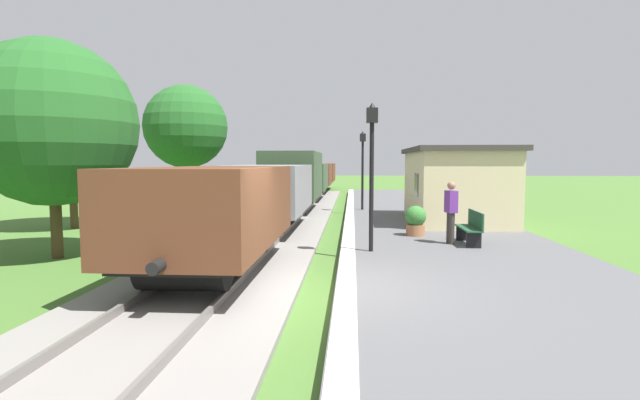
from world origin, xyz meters
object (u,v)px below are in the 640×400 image
object	(u,v)px
bench_near_hut	(471,227)
potted_planter	(416,220)
tree_field_left	(186,127)
tree_trackside_mid	(52,124)
lamp_post_near	(372,149)
tree_trackside_far	(70,119)
person_waiting	(451,210)
freight_train	(300,181)
lamp_post_far	(363,155)
station_hut	(455,184)

from	to	relation	value
bench_near_hut	potted_planter	size ratio (longest dim) A/B	1.64
bench_near_hut	tree_field_left	xyz separation A→B (m)	(-12.21, 11.96, 3.66)
tree_trackside_mid	lamp_post_near	bearing A→B (deg)	1.33
tree_trackside_far	tree_trackside_mid	bearing A→B (deg)	-62.16
lamp_post_near	person_waiting	bearing A→B (deg)	29.27
freight_train	tree_trackside_mid	bearing A→B (deg)	-108.14
freight_train	person_waiting	world-z (taller)	freight_train
tree_trackside_far	lamp_post_near	bearing A→B (deg)	-24.95
lamp_post_far	tree_trackside_far	size ratio (longest dim) A/B	0.58
tree_trackside_mid	tree_trackside_far	xyz separation A→B (m)	(-2.77, 5.25, 0.62)
lamp_post_near	tree_trackside_mid	size ratio (longest dim) A/B	0.66
person_waiting	lamp_post_near	xyz separation A→B (m)	(-2.22, -1.24, 1.62)
freight_train	lamp_post_far	size ratio (longest dim) A/B	10.59
tree_trackside_far	tree_field_left	distance (m)	8.22
potted_planter	tree_trackside_far	bearing A→B (deg)	168.76
freight_train	tree_trackside_far	bearing A→B (deg)	-129.22
potted_planter	tree_field_left	bearing A→B (deg)	135.97
lamp_post_far	tree_field_left	bearing A→B (deg)	163.83
tree_trackside_mid	tree_trackside_far	size ratio (longest dim) A/B	0.87
potted_planter	tree_trackside_far	world-z (taller)	tree_trackside_far
freight_train	lamp_post_far	bearing A→B (deg)	-48.77
person_waiting	lamp_post_far	world-z (taller)	lamp_post_far
bench_near_hut	lamp_post_near	xyz separation A→B (m)	(-2.76, -1.19, 2.08)
potted_planter	tree_trackside_far	distance (m)	13.02
potted_planter	lamp_post_near	xyz separation A→B (m)	(-1.45, -2.61, 2.08)
tree_trackside_mid	freight_train	bearing A→B (deg)	71.86
freight_train	lamp_post_far	distance (m)	5.30
bench_near_hut	tree_trackside_mid	bearing A→B (deg)	-172.75
tree_field_left	person_waiting	bearing A→B (deg)	-45.59
tree_trackside_mid	tree_field_left	distance (m)	13.44
freight_train	station_hut	xyz separation A→B (m)	(6.80, -7.93, 0.20)
tree_trackside_far	tree_field_left	xyz separation A→B (m)	(1.44, 8.09, 0.30)
lamp_post_near	station_hut	bearing A→B (deg)	61.62
person_waiting	tree_trackside_far	world-z (taller)	tree_trackside_far
station_hut	freight_train	bearing A→B (deg)	130.61
bench_near_hut	tree_trackside_far	world-z (taller)	tree_trackside_far
lamp_post_far	tree_field_left	xyz separation A→B (m)	(-9.45, 2.74, 1.58)
bench_near_hut	tree_trackside_mid	size ratio (longest dim) A/B	0.27
lamp_post_near	lamp_post_far	xyz separation A→B (m)	(0.00, 10.41, 0.00)
tree_trackside_mid	station_hut	bearing A→B (deg)	29.49
person_waiting	tree_field_left	world-z (taller)	tree_field_left
tree_trackside_mid	tree_trackside_far	bearing A→B (deg)	117.84
person_waiting	lamp_post_far	size ratio (longest dim) A/B	0.46
person_waiting	tree_trackside_mid	bearing A→B (deg)	-4.45
bench_near_hut	lamp_post_near	bearing A→B (deg)	-156.59
station_hut	lamp_post_near	bearing A→B (deg)	-118.38
potted_planter	tree_trackside_mid	distance (m)	10.33
lamp_post_far	tree_trackside_mid	size ratio (longest dim) A/B	0.66
lamp_post_far	person_waiting	bearing A→B (deg)	-76.41
freight_train	person_waiting	size ratio (longest dim) A/B	22.92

